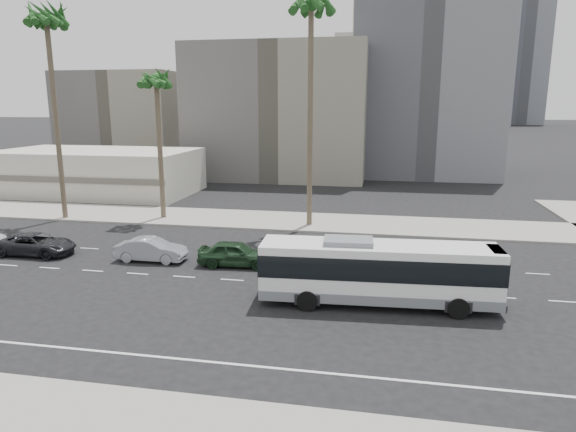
% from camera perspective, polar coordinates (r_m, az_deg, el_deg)
% --- Properties ---
extents(ground, '(700.00, 700.00, 0.00)m').
position_cam_1_polar(ground, '(29.03, 5.21, -7.95)').
color(ground, black).
rests_on(ground, ground).
extents(sidewalk_north, '(120.00, 7.00, 0.15)m').
position_cam_1_polar(sidewalk_north, '(43.84, 7.19, -0.86)').
color(sidewalk_north, gray).
rests_on(sidewalk_north, ground).
extents(commercial_low, '(22.00, 12.16, 5.00)m').
position_cam_1_polar(commercial_low, '(62.69, -20.66, 4.70)').
color(commercial_low, beige).
rests_on(commercial_low, ground).
extents(midrise_beige_west, '(24.00, 18.00, 18.00)m').
position_cam_1_polar(midrise_beige_west, '(73.55, -0.66, 11.60)').
color(midrise_beige_west, '#63615B').
rests_on(midrise_beige_west, ground).
extents(midrise_gray_center, '(20.00, 20.00, 26.00)m').
position_cam_1_polar(midrise_gray_center, '(79.35, 15.16, 14.14)').
color(midrise_gray_center, '#54565C').
rests_on(midrise_gray_center, ground).
extents(midrise_beige_far, '(18.00, 16.00, 15.00)m').
position_cam_1_polar(midrise_beige_far, '(87.11, -17.27, 10.20)').
color(midrise_beige_far, '#63615B').
rests_on(midrise_beige_far, ground).
extents(civic_tower, '(42.00, 42.00, 129.00)m').
position_cam_1_polar(civic_tower, '(278.62, 10.23, 18.19)').
color(civic_tower, beige).
rests_on(civic_tower, ground).
extents(highrise_right, '(26.00, 26.00, 70.00)m').
position_cam_1_polar(highrise_right, '(261.79, 20.96, 17.13)').
color(highrise_right, '#545861').
rests_on(highrise_right, ground).
extents(highrise_far, '(22.00, 22.00, 60.00)m').
position_cam_1_polar(highrise_far, '(295.61, 24.80, 15.22)').
color(highrise_far, '#545861').
rests_on(highrise_far, ground).
extents(city_bus, '(12.13, 3.35, 3.45)m').
position_cam_1_polar(city_bus, '(26.31, 10.12, -6.09)').
color(city_bus, white).
rests_on(city_bus, ground).
extents(car_a, '(2.25, 4.87, 1.62)m').
position_cam_1_polar(car_a, '(32.48, -5.95, -4.23)').
color(car_a, '#1B371F').
rests_on(car_a, ground).
extents(car_b, '(1.71, 4.66, 1.52)m').
position_cam_1_polar(car_b, '(34.50, -15.16, -3.68)').
color(car_b, gray).
rests_on(car_b, ground).
extents(car_c, '(2.49, 5.33, 1.47)m').
position_cam_1_polar(car_c, '(38.76, -26.52, -2.86)').
color(car_c, black).
rests_on(car_c, ground).
extents(palm_near, '(5.67, 5.67, 19.08)m').
position_cam_1_polar(palm_near, '(42.39, 2.63, 22.21)').
color(palm_near, brown).
rests_on(palm_near, ground).
extents(palm_mid, '(4.28, 4.28, 13.26)m').
position_cam_1_polar(palm_mid, '(46.03, -14.63, 14.35)').
color(palm_mid, brown).
rests_on(palm_mid, ground).
extents(palm_far, '(5.37, 5.37, 18.44)m').
position_cam_1_polar(palm_far, '(49.26, -25.57, 19.07)').
color(palm_far, brown).
rests_on(palm_far, ground).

